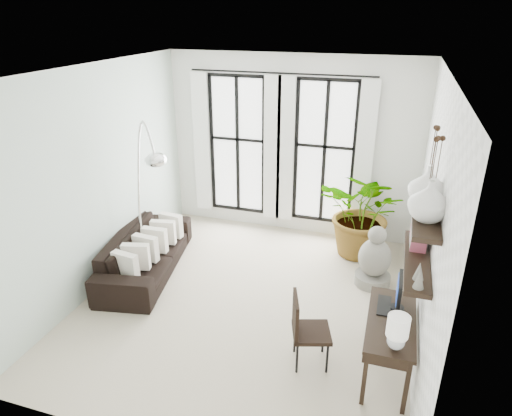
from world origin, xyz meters
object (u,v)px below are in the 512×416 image
at_px(desk, 391,326).
at_px(desk_chair, 304,326).
at_px(plant, 365,213).
at_px(arc_lamp, 147,178).
at_px(sofa, 146,252).
at_px(buddha, 374,260).

xyz_separation_m(desk, desk_chair, (-0.93, -0.08, -0.17)).
height_order(plant, desk_chair, plant).
xyz_separation_m(desk, arc_lamp, (-3.63, 1.27, 0.87)).
bearing_deg(sofa, desk, -118.33).
height_order(sofa, desk, desk).
bearing_deg(buddha, desk_chair, -108.31).
xyz_separation_m(desk_chair, buddha, (0.65, 1.97, -0.11)).
bearing_deg(buddha, sofa, -168.71).
bearing_deg(desk_chair, arc_lamp, 135.85).
bearing_deg(desk_chair, plant, 64.58).
xyz_separation_m(sofa, plant, (3.21, 1.57, 0.43)).
relative_size(desk, desk_chair, 1.35).
distance_m(sofa, desk, 3.95).
xyz_separation_m(arc_lamp, buddha, (3.35, 0.62, -1.16)).
distance_m(desk, buddha, 1.93).
relative_size(plant, desk_chair, 1.69).
bearing_deg(desk_chair, desk, -12.73).
relative_size(desk, buddha, 1.27).
relative_size(sofa, desk, 1.86).
xyz_separation_m(plant, desk_chair, (-0.40, -2.85, -0.25)).
distance_m(sofa, arc_lamp, 1.24).
height_order(plant, desk, plant).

